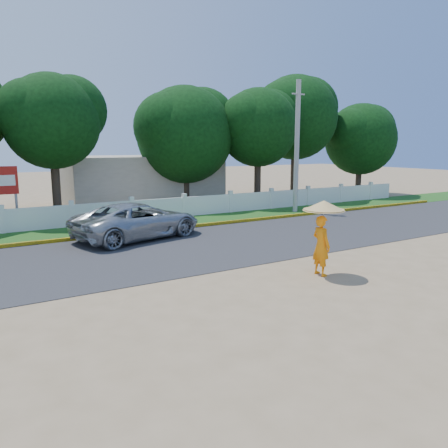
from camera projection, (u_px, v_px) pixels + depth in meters
name	position (u px, v px, depth m)	size (l,w,h in m)	color
ground	(258.00, 276.00, 13.19)	(120.00, 120.00, 0.00)	#9E8460
road	(191.00, 247.00, 16.98)	(60.00, 7.00, 0.02)	#38383A
grass_verge	(142.00, 226.00, 21.40)	(60.00, 3.50, 0.03)	#2D601E
curb	(156.00, 230.00, 19.95)	(40.00, 0.18, 0.16)	yellow
fence	(132.00, 211.00, 22.52)	(40.00, 0.10, 1.10)	silver
building_near	(140.00, 180.00, 29.59)	(10.00, 6.00, 3.20)	#B7AD99
utility_pole	(297.00, 147.00, 25.28)	(0.28, 0.28, 7.57)	#9A9A97
vehicle	(138.00, 221.00, 18.42)	(2.55, 5.54, 1.54)	#A3A8AB
monk_with_parasol	(322.00, 227.00, 13.09)	(1.26, 1.26, 2.29)	orange
tree_row	(162.00, 129.00, 25.80)	(39.09, 7.92, 8.88)	#473828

